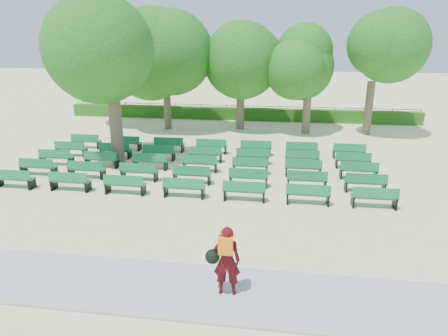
# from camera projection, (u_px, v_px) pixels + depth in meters

# --- Properties ---
(ground) EXTENTS (120.00, 120.00, 0.00)m
(ground) POSITION_uv_depth(u_px,v_px,m) (203.00, 184.00, 16.80)
(ground) COLOR beige
(paving) EXTENTS (30.00, 2.20, 0.06)m
(paving) POSITION_uv_depth(u_px,v_px,m) (146.00, 287.00, 9.84)
(paving) COLOR #A8A7A3
(paving) RESTS_ON ground
(curb) EXTENTS (30.00, 0.12, 0.10)m
(curb) POSITION_uv_depth(u_px,v_px,m) (159.00, 262.00, 10.91)
(curb) COLOR silver
(curb) RESTS_ON ground
(hedge) EXTENTS (26.00, 0.70, 0.90)m
(hedge) POSITION_uv_depth(u_px,v_px,m) (239.00, 114.00, 29.83)
(hedge) COLOR #275D18
(hedge) RESTS_ON ground
(fence) EXTENTS (26.00, 0.10, 1.02)m
(fence) POSITION_uv_depth(u_px,v_px,m) (240.00, 119.00, 30.35)
(fence) COLOR black
(fence) RESTS_ON ground
(tree_line) EXTENTS (21.80, 6.80, 7.04)m
(tree_line) POSITION_uv_depth(u_px,v_px,m) (232.00, 132.00, 26.21)
(tree_line) COLOR #23681B
(tree_line) RESTS_ON ground
(bench_array) EXTENTS (1.64, 0.58, 1.02)m
(bench_array) POSITION_uv_depth(u_px,v_px,m) (200.00, 170.00, 18.40)
(bench_array) COLOR #136F38
(bench_array) RESTS_ON ground
(tree_among) EXTENTS (4.87, 4.87, 6.85)m
(tree_among) POSITION_uv_depth(u_px,v_px,m) (111.00, 67.00, 18.07)
(tree_among) COLOR brown
(tree_among) RESTS_ON ground
(person) EXTENTS (0.83, 0.51, 1.75)m
(person) POSITION_uv_depth(u_px,v_px,m) (226.00, 260.00, 9.29)
(person) COLOR #40090E
(person) RESTS_ON ground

